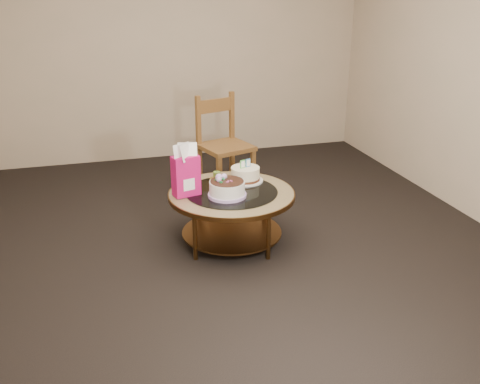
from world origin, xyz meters
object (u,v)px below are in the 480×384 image
object	(u,v)px
cream_cake	(245,174)
dining_chair	(223,145)
decorated_cake	(227,189)
gift_bag	(186,170)
coffee_table	(232,201)

from	to	relation	value
cream_cake	dining_chair	xyz separation A→B (m)	(0.05, 0.94, -0.02)
decorated_cake	cream_cake	distance (m)	0.37
gift_bag	dining_chair	bearing A→B (deg)	48.58
coffee_table	decorated_cake	size ratio (longest dim) A/B	3.37
cream_cake	dining_chair	size ratio (longest dim) A/B	0.30
cream_cake	gift_bag	size ratio (longest dim) A/B	0.73
decorated_cake	dining_chair	world-z (taller)	dining_chair
cream_cake	gift_bag	bearing A→B (deg)	176.75
coffee_table	gift_bag	world-z (taller)	gift_bag
decorated_cake	dining_chair	size ratio (longest dim) A/B	0.31
decorated_cake	cream_cake	world-z (taller)	cream_cake
cream_cake	dining_chair	bearing A→B (deg)	66.00
coffee_table	dining_chair	bearing A→B (deg)	78.99
coffee_table	gift_bag	xyz separation A→B (m)	(-0.36, 0.03, 0.28)
dining_chair	decorated_cake	bearing A→B (deg)	-120.14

